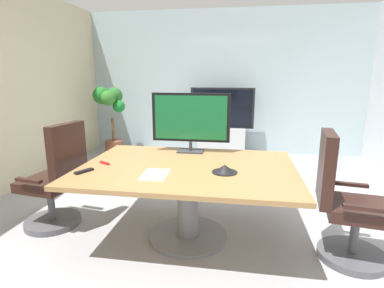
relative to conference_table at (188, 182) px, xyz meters
The scene contains 12 objects.
ground_plane 0.59m from the conference_table, 52.69° to the left, with size 7.66×7.66×0.00m, color #99999E.
wall_back_glass_partition 3.58m from the conference_table, 88.12° to the left, with size 5.46×0.10×2.77m, color #9EB2B7.
conference_table is the anchor object (origin of this frame).
office_chair_left 1.36m from the conference_table, behind, with size 0.63×0.61×1.09m.
office_chair_right 1.37m from the conference_table, ahead, with size 0.63×0.61×1.09m.
tv_monitor 0.74m from the conference_table, 96.33° to the left, with size 0.84×0.18×0.64m.
wall_display_unit 3.13m from the conference_table, 87.80° to the left, with size 1.20×0.36×1.31m.
potted_plant 3.42m from the conference_table, 125.47° to the left, with size 0.61×0.58×1.33m.
conference_phone 0.42m from the conference_table, 22.53° to the right, with size 0.22×0.22×0.07m.
remote_control 0.93m from the conference_table, 158.92° to the right, with size 0.05×0.17×0.02m, color black.
whiteboard_marker 0.80m from the conference_table, behind, with size 0.13×0.02×0.02m, color red.
paper_notepad 0.41m from the conference_table, 126.52° to the right, with size 0.21×0.30×0.01m, color white.
Camera 1 is at (0.35, -2.78, 1.54)m, focal length 28.23 mm.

